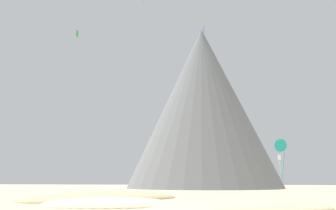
{
  "coord_description": "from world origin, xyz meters",
  "views": [
    {
      "loc": [
        9.62,
        -29.92,
        2.96
      ],
      "look_at": [
        -3.2,
        39.78,
        17.61
      ],
      "focal_mm": 38.88,
      "sensor_mm": 36.0,
      "label": 1
    }
  ],
  "objects_px": {
    "kite_white_low": "(279,159)",
    "kite_blue_high": "(204,31)",
    "kite_teal_low": "(280,146)",
    "rock_massif": "(203,108)",
    "kite_green_high": "(77,34)"
  },
  "relations": [
    {
      "from": "rock_massif",
      "to": "kite_green_high",
      "type": "xyz_separation_m",
      "value": [
        -23.72,
        -62.07,
        6.64
      ]
    },
    {
      "from": "rock_massif",
      "to": "kite_green_high",
      "type": "bearing_deg",
      "value": -110.92
    },
    {
      "from": "kite_teal_low",
      "to": "rock_massif",
      "type": "bearing_deg",
      "value": -91.54
    },
    {
      "from": "kite_white_low",
      "to": "kite_green_high",
      "type": "bearing_deg",
      "value": -88.28
    },
    {
      "from": "kite_blue_high",
      "to": "kite_teal_low",
      "type": "distance_m",
      "value": 38.57
    },
    {
      "from": "rock_massif",
      "to": "kite_white_low",
      "type": "distance_m",
      "value": 68.76
    },
    {
      "from": "kite_white_low",
      "to": "kite_teal_low",
      "type": "distance_m",
      "value": 19.81
    },
    {
      "from": "rock_massif",
      "to": "kite_white_low",
      "type": "relative_size",
      "value": 21.92
    },
    {
      "from": "kite_green_high",
      "to": "kite_teal_low",
      "type": "relative_size",
      "value": 0.27
    },
    {
      "from": "kite_white_low",
      "to": "kite_blue_high",
      "type": "bearing_deg",
      "value": -100.81
    },
    {
      "from": "kite_blue_high",
      "to": "kite_teal_low",
      "type": "height_order",
      "value": "kite_blue_high"
    },
    {
      "from": "kite_green_high",
      "to": "kite_blue_high",
      "type": "height_order",
      "value": "kite_blue_high"
    },
    {
      "from": "kite_green_high",
      "to": "kite_blue_high",
      "type": "relative_size",
      "value": 0.35
    },
    {
      "from": "rock_massif",
      "to": "kite_teal_low",
      "type": "bearing_deg",
      "value": -77.36
    },
    {
      "from": "rock_massif",
      "to": "kite_white_low",
      "type": "height_order",
      "value": "rock_massif"
    }
  ]
}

